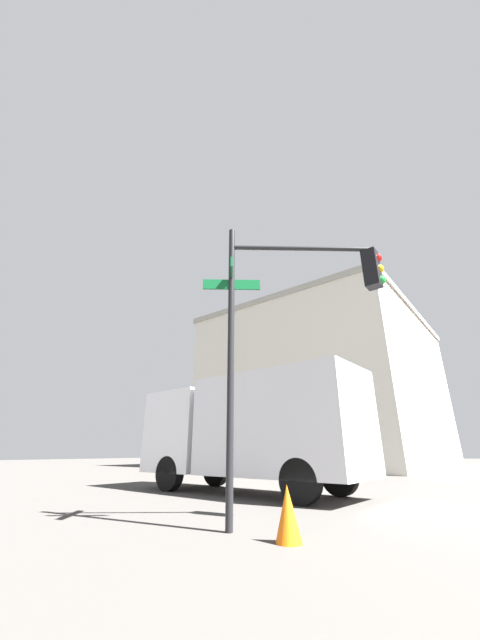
{
  "coord_description": "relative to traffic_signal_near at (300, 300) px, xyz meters",
  "views": [
    {
      "loc": [
        -3.02,
        -11.21,
        1.14
      ],
      "look_at": [
        -6.38,
        -7.01,
        3.2
      ],
      "focal_mm": 19.24,
      "sensor_mm": 36.0,
      "label": 1
    }
  ],
  "objects": [
    {
      "name": "traffic_cone",
      "position": [
        0.05,
        -0.85,
        -3.48
      ],
      "size": [
        0.36,
        0.36,
        0.71
      ],
      "primitive_type": "cone",
      "color": "orange",
      "rests_on": "ground_plane"
    },
    {
      "name": "box_truck_second",
      "position": [
        -3.8,
        3.33,
        -2.03
      ],
      "size": [
        7.25,
        2.51,
        3.24
      ],
      "color": "silver",
      "rests_on": "ground_plane"
    },
    {
      "name": "building_stucco",
      "position": [
        -9.81,
        23.16,
        2.09
      ],
      "size": [
        15.61,
        18.94,
        11.84
      ],
      "color": "beige",
      "rests_on": "ground_plane"
    },
    {
      "name": "traffic_signal_near",
      "position": [
        0.0,
        0.0,
        0.0
      ],
      "size": [
        2.77,
        2.38,
        5.38
      ],
      "color": "black",
      "rests_on": "ground_plane"
    }
  ]
}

